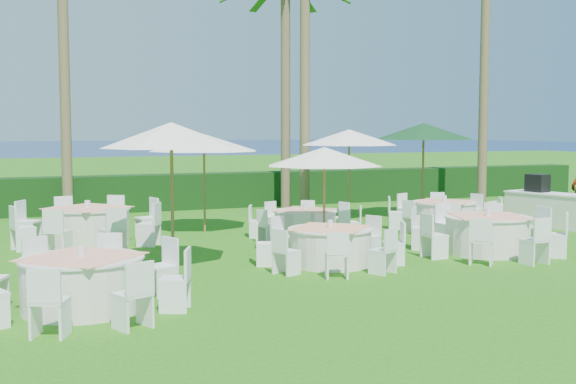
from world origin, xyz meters
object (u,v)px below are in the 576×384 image
Objects in this scene: banquet_table_a at (82,282)px; umbrella_green at (424,131)px; buffet_table at (574,211)px; umbrella_b at (324,157)px; banquet_table_e at (305,223)px; umbrella_a at (171,135)px; banquet_table_c at (487,233)px; umbrella_c at (204,143)px; banquet_table_d at (88,225)px; umbrella_d at (349,137)px; banquet_table_b at (330,245)px; banquet_table_f at (444,215)px.

umbrella_green is at bearing 34.67° from banquet_table_a.
buffet_table is at bearing 15.96° from banquet_table_a.
umbrella_green reaches higher than umbrella_b.
umbrella_green reaches higher than banquet_table_e.
umbrella_green is (9.12, 5.15, 0.05)m from umbrella_a.
banquet_table_c is 7.62m from umbrella_c.
banquet_table_d is 1.26× the size of banquet_table_e.
banquet_table_a is at bearing -164.04° from buffet_table.
umbrella_b is (5.49, 2.99, 1.70)m from banquet_table_a.
umbrella_d reaches higher than banquet_table_e.
banquet_table_b is 3.61m from banquet_table_e.
umbrella_c is 0.98× the size of umbrella_d.
umbrella_b reaches higher than banquet_table_b.
buffet_table is (4.58, -4.44, -1.97)m from umbrella_d.
banquet_table_b is at bearing -166.38° from buffet_table.
buffet_table reaches higher than banquet_table_d.
umbrella_c is 0.71× the size of buffet_table.
umbrella_a is 1.10× the size of umbrella_b.
banquet_table_c is at bearing -1.70° from banquet_table_b.
umbrella_a is 0.97× the size of umbrella_c.
banquet_table_d is at bearing 131.97° from banquet_table_b.
buffet_table is at bearing -20.09° from umbrella_c.
umbrella_c reaches higher than banquet_table_f.
banquet_table_b is 0.84× the size of banquet_table_d.
umbrella_b is (3.47, 0.43, -0.47)m from umbrella_a.
banquet_table_b is 3.81m from banquet_table_c.
umbrella_green reaches higher than banquet_table_b.
banquet_table_a is at bearing -128.33° from umbrella_a.
umbrella_green is 0.73× the size of buffet_table.
umbrella_green is (7.09, 0.42, 0.29)m from umbrella_c.
banquet_table_a is 1.06× the size of umbrella_d.
umbrella_green reaches higher than banquet_table_a.
umbrella_a is (2.02, 2.56, 2.18)m from banquet_table_a.
umbrella_b is at bearing 69.78° from banquet_table_b.
banquet_table_f is (10.23, 5.26, -0.03)m from banquet_table_a.
banquet_table_c is 1.10× the size of banquet_table_f.
banquet_table_f is 1.16× the size of umbrella_b.
umbrella_a is at bearing 51.67° from banquet_table_a.
banquet_table_a is 1.05× the size of umbrella_green.
umbrella_b reaches higher than banquet_table_e.
umbrella_a is 0.94× the size of umbrella_green.
banquet_table_d reaches higher than banquet_table_e.
banquet_table_f is at bearing 33.72° from banquet_table_b.
banquet_table_f is 1.03× the size of umbrella_c.
buffet_table is at bearing 6.12° from umbrella_b.
umbrella_b is 6.29m from umbrella_d.
banquet_table_d is 5.95m from umbrella_b.
umbrella_a is at bearing -150.56° from umbrella_green.
umbrella_a is (-8.20, -2.70, 2.21)m from banquet_table_f.
buffet_table is (2.31, -3.86, -2.15)m from umbrella_green.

